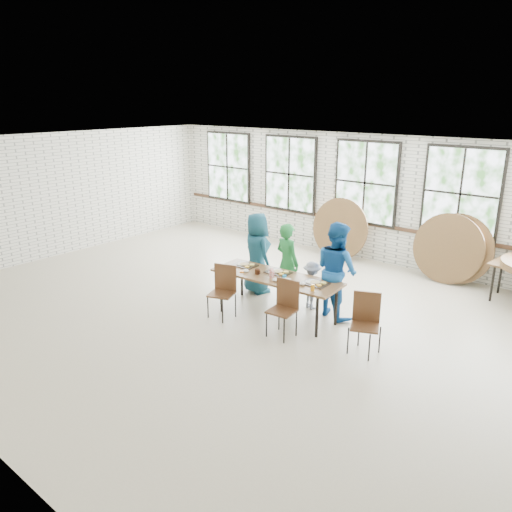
{
  "coord_description": "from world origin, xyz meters",
  "views": [
    {
      "loc": [
        5.49,
        -6.2,
        3.78
      ],
      "look_at": [
        0.0,
        0.4,
        1.05
      ],
      "focal_mm": 35.0,
      "sensor_mm": 36.0,
      "label": 1
    }
  ],
  "objects": [
    {
      "name": "chair_near_right",
      "position": [
        1.01,
        -0.08,
        0.56
      ],
      "size": [
        0.46,
        0.45,
        0.95
      ],
      "rotation": [
        0.0,
        0.0,
        0.11
      ],
      "color": "#50301A",
      "rests_on": "ground"
    },
    {
      "name": "adult_teal",
      "position": [
        -0.58,
        1.12,
        0.82
      ],
      "size": [
        0.94,
        0.78,
        1.63
      ],
      "primitive_type": "imported",
      "rotation": [
        0.0,
        0.0,
        2.75
      ],
      "color": "#18515C",
      "rests_on": "ground"
    },
    {
      "name": "adult_green",
      "position": [
        0.17,
        1.12,
        0.77
      ],
      "size": [
        0.63,
        0.48,
        1.55
      ],
      "primitive_type": "imported",
      "rotation": [
        0.0,
        0.0,
        2.93
      ],
      "color": "#1F7734",
      "rests_on": "ground"
    },
    {
      "name": "toddler",
      "position": [
        0.75,
        1.12,
        0.46
      ],
      "size": [
        0.66,
        0.49,
        0.91
      ],
      "primitive_type": "imported",
      "rotation": [
        0.0,
        0.0,
        2.86
      ],
      "color": "#111D37",
      "rests_on": "ground"
    },
    {
      "name": "dining_table",
      "position": [
        0.4,
        0.47,
        0.69
      ],
      "size": [
        2.45,
        0.96,
        0.74
      ],
      "rotation": [
        0.0,
        0.0,
        0.07
      ],
      "color": "brown",
      "rests_on": "ground"
    },
    {
      "name": "round_tops_leaning",
      "position": [
        1.34,
        4.16,
        0.73
      ],
      "size": [
        4.27,
        0.4,
        1.49
      ],
      "color": "brown",
      "rests_on": "ground"
    },
    {
      "name": "adult_blue",
      "position": [
        1.25,
        1.12,
        0.87
      ],
      "size": [
        1.03,
        0.93,
        1.74
      ],
      "primitive_type": "imported",
      "rotation": [
        0.0,
        0.0,
        2.76
      ],
      "color": "#155199",
      "rests_on": "ground"
    },
    {
      "name": "chair_near_left",
      "position": [
        -0.28,
        -0.17,
        0.56
      ],
      "size": [
        0.53,
        0.52,
        0.95
      ],
      "rotation": [
        0.0,
        0.0,
        0.35
      ],
      "color": "#50301A",
      "rests_on": "ground"
    },
    {
      "name": "tabletop_clutter",
      "position": [
        0.49,
        0.45,
        0.77
      ],
      "size": [
        2.01,
        0.65,
        0.11
      ],
      "color": "black",
      "rests_on": "dining_table"
    },
    {
      "name": "chair_spare",
      "position": [
        2.31,
        0.26,
        0.56
      ],
      "size": [
        0.55,
        0.54,
        0.95
      ],
      "rotation": [
        0.0,
        0.0,
        0.42
      ],
      "color": "#50301A",
      "rests_on": "ground"
    },
    {
      "name": "room",
      "position": [
        0.0,
        4.44,
        1.83
      ],
      "size": [
        12.0,
        12.0,
        12.0
      ],
      "color": "#BEAE97",
      "rests_on": "ground"
    }
  ]
}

